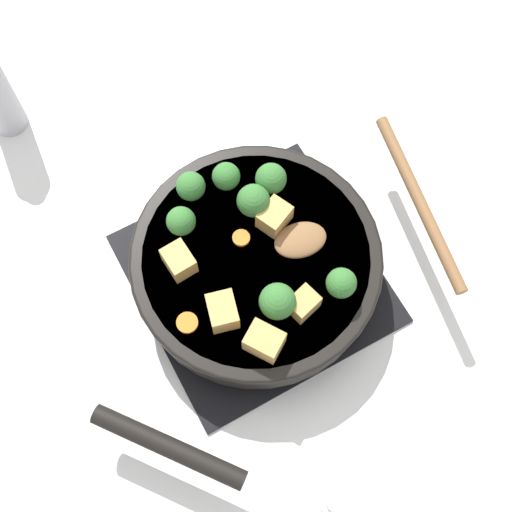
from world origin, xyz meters
name	(u,v)px	position (x,y,z in m)	size (l,w,h in m)	color
ground_plane	(256,278)	(0.00, 0.00, 0.00)	(2.40, 2.40, 0.00)	silver
front_burner_grate	(256,275)	(0.00, 0.00, 0.01)	(0.31, 0.31, 0.03)	black
skillet_pan	(255,265)	(0.00, 0.00, 0.06)	(0.40, 0.43, 0.06)	black
wooden_spoon	(372,217)	(0.03, 0.15, 0.09)	(0.26, 0.23, 0.02)	brown
tofu_cube_center_large	(274,217)	(-0.03, 0.04, 0.10)	(0.04, 0.03, 0.03)	tan
tofu_cube_near_handle	(179,261)	(-0.03, -0.09, 0.10)	(0.04, 0.03, 0.03)	tan
tofu_cube_east_chunk	(223,311)	(0.05, -0.07, 0.10)	(0.04, 0.03, 0.03)	tan
tofu_cube_west_chunk	(264,341)	(0.11, -0.05, 0.10)	(0.04, 0.03, 0.03)	tan
tofu_cube_back_piece	(303,304)	(0.09, 0.02, 0.10)	(0.04, 0.03, 0.03)	tan
broccoli_floret_near_spoon	(277,301)	(0.07, -0.01, 0.11)	(0.04, 0.04, 0.05)	#709956
broccoli_floret_center_top	(253,201)	(-0.06, 0.03, 0.11)	(0.04, 0.04, 0.05)	#709956
broccoli_floret_east_rim	(191,187)	(-0.11, -0.03, 0.11)	(0.04, 0.04, 0.05)	#709956
broccoli_floret_west_rim	(271,179)	(-0.07, 0.06, 0.11)	(0.04, 0.04, 0.05)	#709956
broccoli_floret_north_edge	(341,283)	(0.09, 0.07, 0.11)	(0.04, 0.04, 0.05)	#709956
broccoli_floret_south_cluster	(226,177)	(-0.11, 0.01, 0.11)	(0.04, 0.04, 0.04)	#709956
broccoli_floret_mid_floret	(181,221)	(-0.08, -0.06, 0.11)	(0.04, 0.04, 0.04)	#709956
carrot_slice_orange_thin	(187,323)	(0.04, -0.12, 0.09)	(0.03, 0.03, 0.01)	orange
carrot_slice_near_center	(241,238)	(-0.03, -0.01, 0.09)	(0.02, 0.02, 0.01)	orange
salt_shaker	(337,501)	(0.30, -0.06, 0.04)	(0.04, 0.04, 0.09)	white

